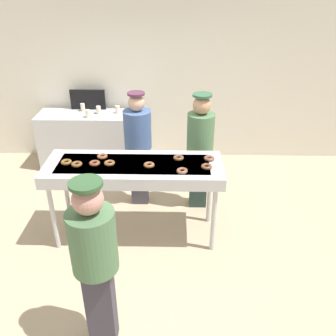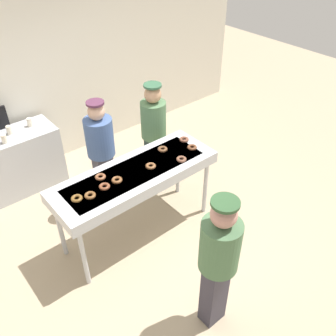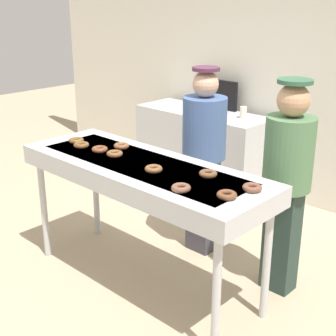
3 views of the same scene
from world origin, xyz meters
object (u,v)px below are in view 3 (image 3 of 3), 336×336
object	(u,v)px
chocolate_donut_0	(76,140)
chocolate_donut_5	(115,154)
chocolate_donut_7	(81,145)
paper_cup_2	(206,103)
chocolate_donut_8	(181,188)
prep_counter	(201,150)
chocolate_donut_3	(227,195)
chocolate_donut_1	(121,146)
chocolate_donut_6	(154,169)
chocolate_donut_9	(100,149)
fryer_conveyor	(142,174)
chocolate_donut_4	(208,174)
paper_cup_3	(219,108)
paper_cup_1	(243,112)
worker_baker	(204,149)
paper_cup_0	(199,109)
chocolate_donut_2	(252,188)
worker_assistant	(287,174)
menu_display	(216,94)

from	to	relation	value
chocolate_donut_0	chocolate_donut_5	distance (m)	0.51
chocolate_donut_7	paper_cup_2	bearing A→B (deg)	101.34
chocolate_donut_8	prep_counter	world-z (taller)	chocolate_donut_8
chocolate_donut_3	chocolate_donut_5	xyz separation A→B (m)	(-1.13, 0.06, 0.00)
chocolate_donut_1	chocolate_donut_6	world-z (taller)	same
chocolate_donut_1	chocolate_donut_9	size ratio (longest dim) A/B	1.00
fryer_conveyor	chocolate_donut_4	bearing A→B (deg)	13.28
paper_cup_2	paper_cup_3	xyz separation A→B (m)	(0.29, -0.13, 0.00)
paper_cup_1	chocolate_donut_6	bearing A→B (deg)	-72.05
chocolate_donut_7	worker_baker	size ratio (longest dim) A/B	0.08
chocolate_donut_7	chocolate_donut_8	distance (m)	1.23
chocolate_donut_1	paper_cup_0	size ratio (longest dim) A/B	1.00
chocolate_donut_0	chocolate_donut_6	bearing A→B (deg)	-2.99
chocolate_donut_8	paper_cup_1	distance (m)	2.42
chocolate_donut_7	chocolate_donut_8	xyz separation A→B (m)	(1.22, -0.13, 0.00)
chocolate_donut_6	paper_cup_2	size ratio (longest dim) A/B	1.00
paper_cup_0	paper_cup_2	distance (m)	0.35
chocolate_donut_1	chocolate_donut_9	bearing A→B (deg)	-107.72
chocolate_donut_2	chocolate_donut_5	distance (m)	1.18
chocolate_donut_5	chocolate_donut_7	size ratio (longest dim) A/B	1.00
worker_baker	chocolate_donut_0	bearing A→B (deg)	31.42
worker_assistant	paper_cup_2	size ratio (longest dim) A/B	13.09
chocolate_donut_8	paper_cup_2	bearing A→B (deg)	125.88
chocolate_donut_1	chocolate_donut_5	xyz separation A→B (m)	(0.12, -0.17, 0.00)
chocolate_donut_9	chocolate_donut_5	bearing A→B (deg)	2.48
chocolate_donut_9	chocolate_donut_0	bearing A→B (deg)	176.41
worker_baker	chocolate_donut_6	bearing A→B (deg)	90.70
chocolate_donut_8	paper_cup_2	distance (m)	2.82
chocolate_donut_3	chocolate_donut_5	distance (m)	1.13
chocolate_donut_0	paper_cup_3	bearing A→B (deg)	90.04
chocolate_donut_0	chocolate_donut_7	size ratio (longest dim) A/B	1.00
chocolate_donut_1	paper_cup_1	world-z (taller)	chocolate_donut_1
chocolate_donut_4	paper_cup_0	distance (m)	2.20
chocolate_donut_9	chocolate_donut_1	bearing A→B (deg)	72.28
paper_cup_0	chocolate_donut_3	bearing A→B (deg)	-46.28
fryer_conveyor	chocolate_donut_5	xyz separation A→B (m)	(-0.28, -0.03, 0.10)
chocolate_donut_5	chocolate_donut_8	size ratio (longest dim) A/B	1.00
chocolate_donut_6	chocolate_donut_8	bearing A→B (deg)	-19.25
paper_cup_0	paper_cup_1	xyz separation A→B (m)	(0.45, 0.21, 0.00)
worker_assistant	paper_cup_1	bearing A→B (deg)	-33.05
prep_counter	menu_display	size ratio (longest dim) A/B	2.74
prep_counter	paper_cup_1	size ratio (longest dim) A/B	12.78
chocolate_donut_6	paper_cup_2	distance (m)	2.50
prep_counter	paper_cup_3	world-z (taller)	paper_cup_3
chocolate_donut_4	prep_counter	bearing A→B (deg)	130.40
paper_cup_0	prep_counter	bearing A→B (deg)	115.47
chocolate_donut_3	paper_cup_1	bearing A→B (deg)	122.61
chocolate_donut_9	chocolate_donut_7	bearing A→B (deg)	-171.94
chocolate_donut_5	menu_display	distance (m)	2.32
worker_baker	paper_cup_3	world-z (taller)	worker_baker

